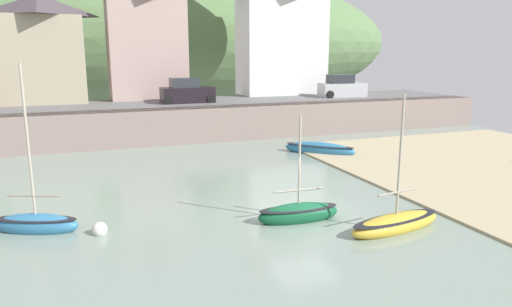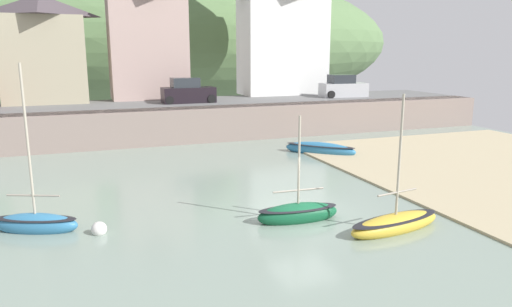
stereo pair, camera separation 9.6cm
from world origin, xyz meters
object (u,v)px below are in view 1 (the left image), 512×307
(waterfront_building_left, at_px, (42,48))
(waterfront_building_centre, at_px, (146,35))
(rowboat_small_beached, at_px, (298,213))
(motorboat_with_cabin, at_px, (319,149))
(dinghy_open_wooden, at_px, (36,223))
(waterfront_building_right, at_px, (282,31))
(parked_car_end_of_row, at_px, (342,88))
(church_with_spire, at_px, (258,0))
(parked_car_by_wall, at_px, (187,92))
(sailboat_far_left, at_px, (396,223))
(mooring_buoy, at_px, (100,229))

(waterfront_building_left, relative_size, waterfront_building_centre, 0.79)
(rowboat_small_beached, xyz_separation_m, motorboat_with_cabin, (6.53, 10.55, -0.00))
(motorboat_with_cabin, relative_size, dinghy_open_wooden, 0.64)
(waterfront_building_right, xyz_separation_m, dinghy_open_wooden, (-19.83, -23.46, -7.85))
(rowboat_small_beached, xyz_separation_m, parked_car_end_of_row, (14.39, 21.28, 2.91))
(waterfront_building_right, relative_size, church_with_spire, 0.66)
(waterfront_building_left, height_order, waterfront_building_right, waterfront_building_right)
(rowboat_small_beached, relative_size, parked_car_by_wall, 1.03)
(sailboat_far_left, distance_m, parked_car_by_wall, 23.74)
(parked_car_by_wall, bearing_deg, motorboat_with_cabin, -61.48)
(mooring_buoy, bearing_deg, parked_car_end_of_row, 42.83)
(mooring_buoy, bearing_deg, waterfront_building_right, 54.19)
(waterfront_building_right, distance_m, rowboat_small_beached, 28.91)
(sailboat_far_left, height_order, dinghy_open_wooden, dinghy_open_wooden)
(waterfront_building_left, xyz_separation_m, mooring_buoy, (2.67, -24.54, -6.43))
(motorboat_with_cabin, bearing_deg, dinghy_open_wooden, -107.48)
(dinghy_open_wooden, bearing_deg, waterfront_building_left, 114.78)
(church_with_spire, xyz_separation_m, dinghy_open_wooden, (-19.00, -27.46, -10.99))
(waterfront_building_right, bearing_deg, rowboat_small_beached, -112.12)
(waterfront_building_left, relative_size, waterfront_building_right, 0.73)
(waterfront_building_centre, bearing_deg, motorboat_with_cabin, -61.12)
(motorboat_with_cabin, distance_m, dinghy_open_wooden, 17.89)
(rowboat_small_beached, bearing_deg, waterfront_building_left, 114.22)
(church_with_spire, relative_size, sailboat_far_left, 3.37)
(parked_car_end_of_row, bearing_deg, church_with_spire, 123.20)
(waterfront_building_centre, height_order, dinghy_open_wooden, waterfront_building_centre)
(sailboat_far_left, bearing_deg, dinghy_open_wooden, 151.01)
(waterfront_building_left, bearing_deg, parked_car_end_of_row, -10.49)
(church_with_spire, height_order, dinghy_open_wooden, church_with_spire)
(motorboat_with_cabin, distance_m, parked_car_by_wall, 12.67)
(sailboat_far_left, height_order, parked_car_end_of_row, sailboat_far_left)
(waterfront_building_centre, xyz_separation_m, rowboat_small_beached, (1.86, -25.78, -7.41))
(church_with_spire, xyz_separation_m, parked_car_by_wall, (-9.19, -8.50, -8.10))
(waterfront_building_right, xyz_separation_m, parked_car_by_wall, (-10.02, -4.50, -4.96))
(rowboat_small_beached, xyz_separation_m, sailboat_far_left, (2.88, -2.15, -0.03))
(parked_car_by_wall, relative_size, mooring_buoy, 7.48)
(waterfront_building_centre, bearing_deg, mooring_buoy, -102.34)
(sailboat_far_left, distance_m, parked_car_end_of_row, 26.27)
(waterfront_building_left, distance_m, dinghy_open_wooden, 24.29)
(parked_car_by_wall, xyz_separation_m, mooring_buoy, (-7.69, -20.04, -3.04))
(church_with_spire, bearing_deg, motorboat_with_cabin, -99.19)
(waterfront_building_left, xyz_separation_m, sailboat_far_left, (12.78, -27.93, -6.32))
(sailboat_far_left, bearing_deg, waterfront_building_centre, 90.72)
(waterfront_building_centre, relative_size, parked_car_end_of_row, 2.47)
(church_with_spire, height_order, rowboat_small_beached, church_with_spire)
(waterfront_building_left, bearing_deg, rowboat_small_beached, -68.99)
(dinghy_open_wooden, xyz_separation_m, mooring_buoy, (2.12, -1.08, -0.15))
(waterfront_building_centre, relative_size, sailboat_far_left, 2.03)
(rowboat_small_beached, height_order, parked_car_end_of_row, parked_car_end_of_row)
(church_with_spire, distance_m, motorboat_with_cabin, 22.38)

